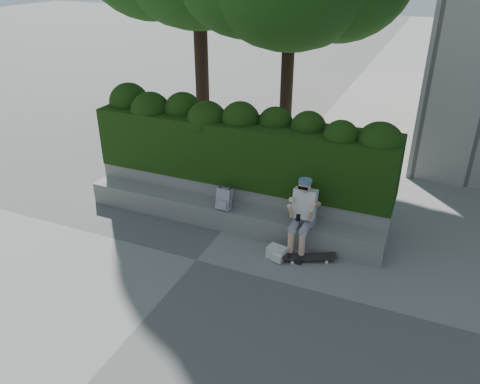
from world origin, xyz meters
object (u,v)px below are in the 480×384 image
at_px(person, 303,212).
at_px(skateboard, 309,257).
at_px(backpack_plaid, 224,199).
at_px(backpack_ground, 277,252).

relative_size(person, skateboard, 1.61).
xyz_separation_m(skateboard, backpack_plaid, (-1.80, 0.38, 0.58)).
height_order(person, skateboard, person).
relative_size(person, backpack_ground, 4.29).
bearing_deg(person, backpack_ground, -125.41).
xyz_separation_m(person, backpack_plaid, (-1.56, 0.08, -0.10)).
xyz_separation_m(skateboard, backpack_ground, (-0.54, -0.13, 0.03)).
distance_m(person, backpack_ground, 0.84).
bearing_deg(backpack_ground, skateboard, 25.13).
height_order(person, backpack_plaid, person).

